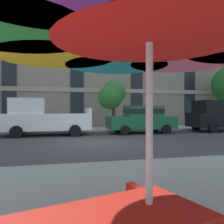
{
  "coord_description": "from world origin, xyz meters",
  "views": [
    {
      "loc": [
        -1.81,
        -10.8,
        1.54
      ],
      "look_at": [
        1.6,
        3.2,
        1.4
      ],
      "focal_mm": 37.68,
      "sensor_mm": 36.0,
      "label": 1
    }
  ],
  "objects": [
    {
      "name": "pickup_white",
      "position": [
        -2.5,
        3.7,
        1.03
      ],
      "size": [
        5.1,
        2.12,
        2.2
      ],
      "color": "silver",
      "rests_on": "ground"
    },
    {
      "name": "apartment_building",
      "position": [
        0.0,
        14.99,
        9.6
      ],
      "size": [
        36.97,
        12.08,
        19.2
      ],
      "color": "gray",
      "rests_on": "ground"
    },
    {
      "name": "pickup_black",
      "position": [
        9.77,
        3.7,
        1.03
      ],
      "size": [
        5.1,
        2.12,
        2.2
      ],
      "color": "black",
      "rests_on": "ground"
    },
    {
      "name": "ground_plane",
      "position": [
        0.0,
        0.0,
        0.0
      ],
      "size": [
        120.0,
        120.0,
        0.0
      ],
      "primitive_type": "plane",
      "color": "#38383A"
    },
    {
      "name": "street_tree_middle",
      "position": [
        2.45,
        6.63,
        2.67
      ],
      "size": [
        2.19,
        2.02,
        3.79
      ],
      "color": "#4C3823",
      "rests_on": "ground"
    },
    {
      "name": "sedan_green",
      "position": [
        3.74,
        3.7,
        0.95
      ],
      "size": [
        4.4,
        1.98,
        1.78
      ],
      "color": "#195933",
      "rests_on": "ground"
    },
    {
      "name": "sidewalk_far",
      "position": [
        0.0,
        6.8,
        0.06
      ],
      "size": [
        56.0,
        3.6,
        0.12
      ],
      "primitive_type": "cube",
      "color": "#B2ADA3",
      "rests_on": "ground"
    },
    {
      "name": "patio_umbrella",
      "position": [
        -1.05,
        -9.0,
        2.3
      ],
      "size": [
        3.42,
        3.42,
        2.58
      ],
      "color": "silver",
      "rests_on": "ground"
    }
  ]
}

